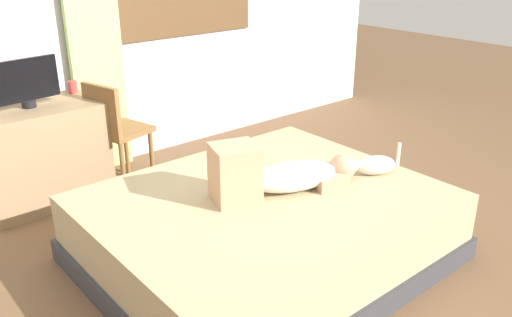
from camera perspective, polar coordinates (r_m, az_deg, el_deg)
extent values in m
plane|color=brown|center=(3.35, 3.59, -11.58)|extent=(16.00, 16.00, 0.00)
cube|color=#38383D|center=(3.39, 0.90, -9.58)|extent=(2.04, 1.69, 0.14)
cube|color=tan|center=(3.28, 0.92, -6.31)|extent=(1.98, 1.65, 0.30)
ellipsoid|color=silver|center=(3.27, 4.03, -1.89)|extent=(0.61, 0.42, 0.17)
sphere|color=tan|center=(3.42, 9.15, -0.97)|extent=(0.17, 0.17, 0.17)
cube|color=tan|center=(3.09, -2.25, -1.58)|extent=(0.32, 0.31, 0.34)
cube|color=tan|center=(3.38, 7.36, -1.98)|extent=(0.28, 0.33, 0.08)
ellipsoid|color=silver|center=(3.55, 12.59, -0.70)|extent=(0.28, 0.23, 0.13)
sphere|color=silver|center=(3.49, 10.25, -0.73)|extent=(0.08, 0.08, 0.08)
cylinder|color=silver|center=(3.58, 14.90, 0.42)|extent=(0.03, 0.03, 0.16)
cube|color=#997A56|center=(4.31, -21.92, 0.42)|extent=(0.90, 0.56, 0.74)
cylinder|color=black|center=(4.19, -22.98, 5.36)|extent=(0.10, 0.10, 0.05)
cube|color=black|center=(4.14, -23.34, 7.67)|extent=(0.48, 0.09, 0.30)
cylinder|color=#B23D38|center=(4.45, -18.90, 7.20)|extent=(0.07, 0.07, 0.09)
cylinder|color=brown|center=(4.64, -13.61, 1.02)|extent=(0.04, 0.04, 0.44)
cylinder|color=brown|center=(4.43, -11.01, 0.18)|extent=(0.04, 0.04, 0.44)
cylinder|color=brown|center=(4.47, -16.51, -0.16)|extent=(0.04, 0.04, 0.44)
cylinder|color=brown|center=(4.25, -13.95, -1.09)|extent=(0.04, 0.04, 0.44)
cube|color=brown|center=(4.36, -14.06, 2.92)|extent=(0.46, 0.46, 0.04)
cube|color=brown|center=(4.20, -16.08, 4.97)|extent=(0.13, 0.38, 0.38)
cube|color=#ADCC75|center=(4.56, -17.07, 14.15)|extent=(0.44, 0.06, 2.56)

